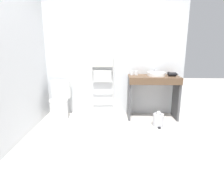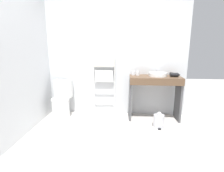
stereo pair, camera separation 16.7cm
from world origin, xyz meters
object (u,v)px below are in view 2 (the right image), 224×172
Objects in this scene: cup_near_edge at (138,73)px; trash_bin at (159,121)px; towel_radiator at (104,74)px; hair_dryer at (174,75)px; sink_basin at (158,74)px; cup_near_wall at (133,73)px; toilet at (62,102)px.

cup_near_edge is 0.30× the size of trash_bin.
towel_radiator is 13.97× the size of cup_near_edge.
cup_near_edge is 0.72m from hair_dryer.
trash_bin is (-0.32, -0.39, -0.81)m from hair_dryer.
sink_basin is 0.31m from hair_dryer.
sink_basin is at bearing 171.54° from hair_dryer.
cup_near_wall is at bearing 169.75° from sink_basin.
hair_dryer is at bearing -8.60° from towel_radiator.
cup_near_edge is (1.59, 0.16, 0.62)m from toilet.
cup_near_wall is at bearing 6.88° from toilet.
towel_radiator is at bearing 171.40° from hair_dryer.
towel_radiator is at bearing 172.62° from cup_near_wall.
sink_basin is at bearing -10.25° from cup_near_wall.
towel_radiator is at bearing 171.81° from cup_near_edge.
sink_basin is at bearing -8.64° from towel_radiator.
trash_bin is (1.97, -0.34, -0.19)m from toilet.
trash_bin is (0.47, -0.52, -0.81)m from cup_near_wall.
cup_near_wall is 1.07× the size of cup_near_edge.
towel_radiator reaches higher than toilet.
sink_basin is 3.70× the size of cup_near_wall.
cup_near_wall is 0.81m from hair_dryer.
trash_bin is at bearing -47.96° from cup_near_wall.
trash_bin is at bearing -129.63° from hair_dryer.
towel_radiator is 0.63m from cup_near_wall.
toilet is at bearing -163.46° from towel_radiator.
toilet is at bearing 170.14° from trash_bin.
towel_radiator is at bearing 171.36° from sink_basin.
toilet is 8.11× the size of cup_near_wall.
cup_near_wall reaches higher than sink_basin.
sink_basin is 1.87× the size of hair_dryer.
toilet is 2.08m from sink_basin.
hair_dryer is at bearing -9.55° from cup_near_wall.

